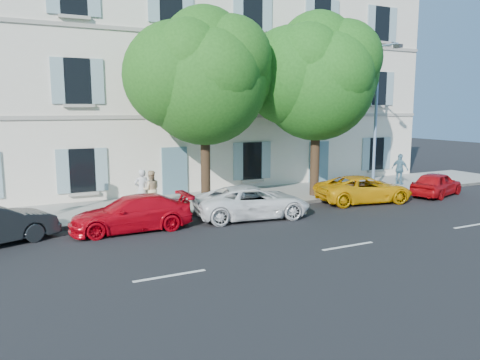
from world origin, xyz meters
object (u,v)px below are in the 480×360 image
car_yellow_supercar (364,189)px  pedestrian_a (142,189)px  pedestrian_b (151,190)px  street_lamp (378,110)px  car_red_hatchback (436,184)px  car_red_coupe (131,213)px  tree_right (317,83)px  tree_left (205,83)px  car_white_coupe (252,202)px  pedestrian_c (400,169)px

car_yellow_supercar → pedestrian_a: bearing=85.2°
car_yellow_supercar → pedestrian_b: size_ratio=2.79×
street_lamp → car_red_hatchback: bearing=-36.2°
car_yellow_supercar → street_lamp: street_lamp is taller
car_red_coupe → pedestrian_a: (1.14, 2.77, 0.37)m
tree_right → pedestrian_a: 9.63m
tree_left → tree_right: (5.71, -0.19, 0.11)m
tree_left → car_white_coupe: bearing=-68.9°
car_yellow_supercar → pedestrian_a: (-9.90, 2.60, 0.37)m
car_yellow_supercar → street_lamp: 4.39m
car_red_coupe → street_lamp: bearing=98.2°
car_red_coupe → street_lamp: 13.61m
tree_right → street_lamp: tree_right is taller
pedestrian_c → car_red_hatchback: bearing=159.7°
tree_right → street_lamp: 3.69m
car_red_hatchback → street_lamp: 4.77m
car_red_coupe → car_yellow_supercar: (11.05, 0.17, -0.00)m
car_red_coupe → car_red_hatchback: bearing=90.5°
pedestrian_b → pedestrian_c: bearing=-171.8°
pedestrian_a → car_white_coupe: bearing=145.4°
pedestrian_b → car_red_coupe: bearing=69.2°
tree_left → pedestrian_a: tree_left is taller
car_red_hatchback → tree_right: bearing=49.7°
pedestrian_a → tree_left: bearing=174.6°
car_red_coupe → tree_left: (3.88, 2.30, 4.83)m
street_lamp → pedestrian_a: street_lamp is taller
car_yellow_supercar → tree_right: 5.51m
car_yellow_supercar → car_red_hatchback: (4.40, -0.40, -0.02)m
tree_right → pedestrian_c: (6.23, 0.52, -4.57)m
car_white_coupe → tree_left: tree_left is taller
pedestrian_a → street_lamp: bearing=178.5°
street_lamp → car_red_coupe: bearing=-173.2°
pedestrian_a → pedestrian_b: pedestrian_a is taller
car_white_coupe → tree_left: size_ratio=0.57×
tree_left → pedestrian_c: bearing=1.6°
pedestrian_c → car_red_coupe: bearing=86.7°
car_red_coupe → car_white_coupe: car_white_coupe is taller
car_red_coupe → pedestrian_a: 3.02m
pedestrian_a → car_red_hatchback: bearing=172.5°
car_red_coupe → pedestrian_c: bearing=100.8°
car_red_hatchback → pedestrian_a: size_ratio=2.12×
tree_left → car_red_coupe: bearing=-149.3°
car_red_hatchback → pedestrian_a: (-14.30, 3.00, 0.39)m
car_red_coupe → car_yellow_supercar: size_ratio=0.96×
car_red_hatchback → pedestrian_b: size_ratio=2.21×
car_yellow_supercar → car_red_hatchback: car_yellow_supercar is taller
car_white_coupe → car_yellow_supercar: size_ratio=1.03×
car_red_hatchback → pedestrian_a: pedestrian_a is taller
car_white_coupe → street_lamp: 9.11m
car_yellow_supercar → car_red_hatchback: 4.41m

